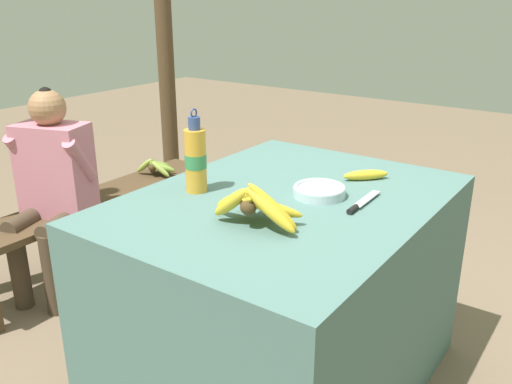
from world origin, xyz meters
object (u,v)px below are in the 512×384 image
at_px(water_bottle, 196,159).
at_px(banana_bunch_green, 156,166).
at_px(wooden_bench, 95,209).
at_px(seated_vendor, 52,180).
at_px(support_post_far, 163,7).
at_px(banana_bunch_ripe, 255,203).
at_px(serving_bowl, 319,190).
at_px(knife, 360,204).
at_px(loose_banana_front, 366,175).

height_order(water_bottle, banana_bunch_green, water_bottle).
relative_size(water_bottle, wooden_bench, 0.19).
height_order(seated_vendor, support_post_far, support_post_far).
bearing_deg(banana_bunch_ripe, wooden_bench, 71.20).
distance_m(banana_bunch_ripe, support_post_far, 2.42).
distance_m(serving_bowl, seated_vendor, 1.44).
distance_m(banana_bunch_ripe, seated_vendor, 1.42).
bearing_deg(water_bottle, banana_bunch_ripe, -109.60).
distance_m(banana_bunch_ripe, serving_bowl, 0.34).
relative_size(seated_vendor, support_post_far, 0.38).
xyz_separation_m(knife, wooden_bench, (0.17, 1.63, -0.46)).
relative_size(water_bottle, support_post_far, 0.11).
relative_size(banana_bunch_ripe, wooden_bench, 0.21).
bearing_deg(serving_bowl, seated_vendor, 94.80).
relative_size(knife, support_post_far, 0.09).
height_order(loose_banana_front, wooden_bench, loose_banana_front).
bearing_deg(seated_vendor, banana_bunch_ripe, 61.61).
bearing_deg(knife, banana_bunch_green, 66.63).
bearing_deg(water_bottle, knife, -70.14).
relative_size(water_bottle, banana_bunch_green, 1.15).
bearing_deg(knife, serving_bowl, 83.36).
xyz_separation_m(loose_banana_front, knife, (-0.27, -0.10, -0.01)).
bearing_deg(water_bottle, wooden_bench, 71.45).
distance_m(water_bottle, loose_banana_front, 0.65).
height_order(loose_banana_front, seated_vendor, seated_vendor).
xyz_separation_m(banana_bunch_ripe, seated_vendor, (0.21, 1.38, -0.26)).
bearing_deg(knife, support_post_far, 58.05).
bearing_deg(banana_bunch_green, water_bottle, -127.82).
distance_m(wooden_bench, banana_bunch_green, 0.50).
distance_m(water_bottle, seated_vendor, 1.08).
relative_size(banana_bunch_ripe, water_bottle, 1.11).
bearing_deg(loose_banana_front, serving_bowl, 167.22).
bearing_deg(seated_vendor, water_bottle, 65.38).
xyz_separation_m(water_bottle, banana_bunch_green, (0.84, 1.09, -0.44)).
bearing_deg(wooden_bench, banana_bunch_green, 0.72).
distance_m(banana_bunch_ripe, loose_banana_front, 0.60).
relative_size(water_bottle, knife, 1.29).
bearing_deg(knife, wooden_bench, 82.43).
bearing_deg(support_post_far, banana_bunch_green, -143.26).
height_order(banana_bunch_ripe, seated_vendor, seated_vendor).
bearing_deg(serving_bowl, wooden_bench, 84.07).
bearing_deg(banana_bunch_green, loose_banana_front, -103.84).
relative_size(banana_bunch_ripe, knife, 1.43).
relative_size(knife, banana_bunch_green, 0.89).
xyz_separation_m(wooden_bench, support_post_far, (1.02, 0.41, 1.03)).
relative_size(serving_bowl, seated_vendor, 0.18).
xyz_separation_m(banana_bunch_ripe, banana_bunch_green, (0.97, 1.43, -0.39)).
distance_m(seated_vendor, support_post_far, 1.57).
distance_m(water_bottle, banana_bunch_green, 1.44).
xyz_separation_m(knife, support_post_far, (1.18, 2.03, 0.57)).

